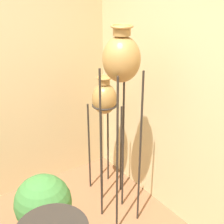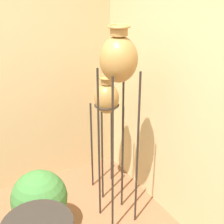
% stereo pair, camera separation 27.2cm
% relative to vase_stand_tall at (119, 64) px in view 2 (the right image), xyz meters
% --- Properties ---
extents(wall_right, '(0.06, 7.25, 2.70)m').
position_rel_vase_stand_tall_xyz_m(wall_right, '(0.53, -0.59, -0.28)').
color(wall_right, '#D1B784').
rests_on(wall_right, ground_plane).
extents(vase_stand_tall, '(0.32, 0.32, 1.94)m').
position_rel_vase_stand_tall_xyz_m(vase_stand_tall, '(0.00, 0.00, 0.00)').
color(vase_stand_tall, '#28231E').
rests_on(vase_stand_tall, ground_plane).
extents(vase_stand_medium, '(0.28, 0.28, 1.37)m').
position_rel_vase_stand_tall_xyz_m(vase_stand_medium, '(0.14, 0.47, -0.53)').
color(vase_stand_medium, '#28231E').
rests_on(vase_stand_medium, ground_plane).
extents(potted_plant, '(0.52, 0.52, 0.68)m').
position_rel_vase_stand_tall_xyz_m(potted_plant, '(-0.74, 0.17, -1.25)').
color(potted_plant, olive).
rests_on(potted_plant, ground_plane).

